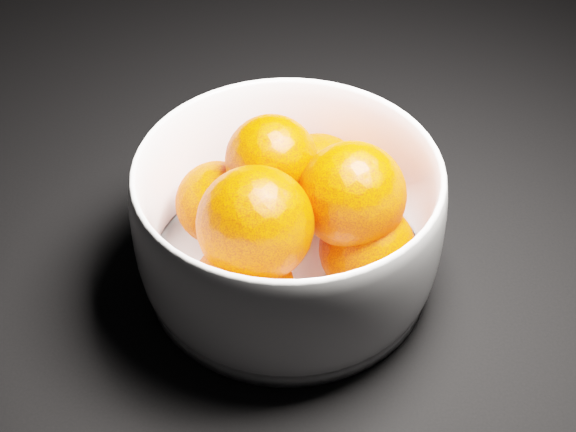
{
  "coord_description": "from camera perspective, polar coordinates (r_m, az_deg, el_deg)",
  "views": [
    {
      "loc": [
        0.02,
        -0.19,
        0.48
      ],
      "look_at": [
        0.04,
        0.25,
        0.06
      ],
      "focal_mm": 50.0,
      "sensor_mm": 36.0,
      "label": 1
    }
  ],
  "objects": [
    {
      "name": "orange_pile",
      "position": [
        0.6,
        0.29,
        0.13
      ],
      "size": [
        0.18,
        0.19,
        0.12
      ],
      "color": "#E63200",
      "rests_on": "bowl"
    },
    {
      "name": "bowl",
      "position": [
        0.61,
        0.0,
        -0.39
      ],
      "size": [
        0.24,
        0.24,
        0.11
      ],
      "rotation": [
        0.0,
        0.0,
        -0.06
      ],
      "color": "white",
      "rests_on": "ground"
    }
  ]
}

